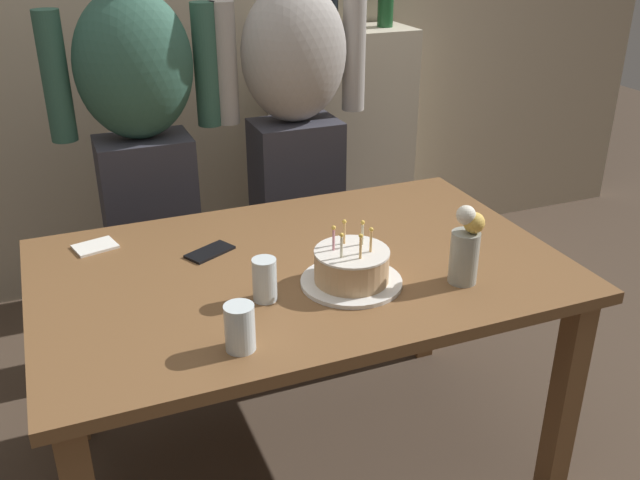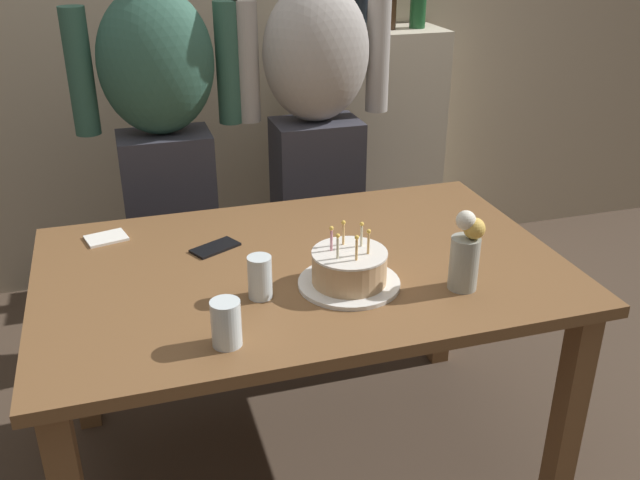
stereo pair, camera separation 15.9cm
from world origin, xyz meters
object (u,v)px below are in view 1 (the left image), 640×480
Objects in this scene: person_woman_cardigan at (295,132)px; cell_phone at (210,252)px; flower_vase at (466,247)px; birthday_cake at (352,269)px; person_man_bearded at (143,150)px; napkin_stack at (95,247)px; water_glass_near at (240,327)px; water_glass_far at (265,280)px.

cell_phone is at bearing 51.62° from person_woman_cardigan.
flower_vase is 0.14× the size of person_woman_cardigan.
birthday_cake is 1.06m from person_man_bearded.
person_woman_cardigan reaches higher than flower_vase.
person_woman_cardigan is at bearing 24.41° from cell_phone.
napkin_stack is (-0.63, 0.50, -0.04)m from birthday_cake.
person_man_bearded is 1.00× the size of person_woman_cardigan.
water_glass_near is 1.30m from person_woman_cardigan.
cell_phone is at bearing 144.27° from flower_vase.
flower_vase is at bearing 94.71° from person_woman_cardigan.
birthday_cake reaches higher than cell_phone.
flower_vase is (0.66, 0.08, 0.05)m from water_glass_near.
water_glass_near is 0.80× the size of cell_phone.
person_woman_cardigan is at bearing 30.23° from napkin_stack.
water_glass_near is at bearing 91.00° from person_man_bearded.
person_woman_cardigan is (0.59, 0.00, 0.00)m from person_man_bearded.
flower_vase is 1.09m from person_woman_cardigan.
flower_vase is at bearing 122.09° from person_man_bearded.
cell_phone is 1.19× the size of napkin_stack.
flower_vase is at bearing -11.80° from water_glass_far.
water_glass_near reaches higher than cell_phone.
cell_phone is 0.84m from person_woman_cardigan.
person_woman_cardigan reaches higher than water_glass_far.
birthday_cake is at bearing -73.78° from cell_phone.
person_man_bearded is at bearing 91.00° from water_glass_near.
person_woman_cardigan reaches higher than cell_phone.
water_glass_near is 0.51× the size of flower_vase.
person_woman_cardigan reaches higher than water_glass_near.
person_man_bearded is (-0.02, 1.17, 0.08)m from water_glass_near.
water_glass_near is 0.73m from napkin_stack.
person_man_bearded is (-0.68, 1.08, 0.03)m from flower_vase.
person_man_bearded is (-0.39, 0.98, 0.09)m from birthday_cake.
flower_vase reaches higher than water_glass_near.
person_man_bearded is at bearing 0.00° from person_woman_cardigan.
flower_vase is (0.60, -0.43, 0.10)m from cell_phone.
water_glass_far is 0.07× the size of person_man_bearded.
person_man_bearded is (0.24, 0.48, 0.13)m from napkin_stack.
person_woman_cardigan is at bearing 64.00° from water_glass_near.
water_glass_far is 0.52× the size of flower_vase.
water_glass_far is at bearing 98.45° from person_man_bearded.
water_glass_far is at bearing -52.02° from napkin_stack.
water_glass_near is at bearing -123.31° from cell_phone.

